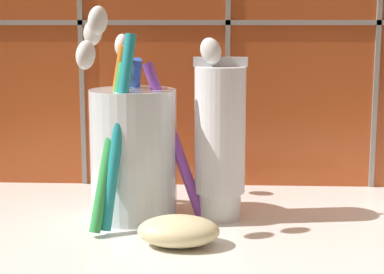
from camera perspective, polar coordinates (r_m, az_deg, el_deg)
sink_counter at (r=49.87cm, az=1.47°, el=-10.45°), size 59.11×36.73×2.00cm
toothbrush_cup at (r=54.66cm, az=-5.30°, el=-1.04°), size 12.10×15.18×17.97cm
toothpaste_tube at (r=54.06cm, az=2.50°, el=-0.27°), size 4.50×4.29×13.77cm
soap_bar at (r=48.53cm, az=-1.21°, el=-8.35°), size 6.20×4.27×2.30cm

